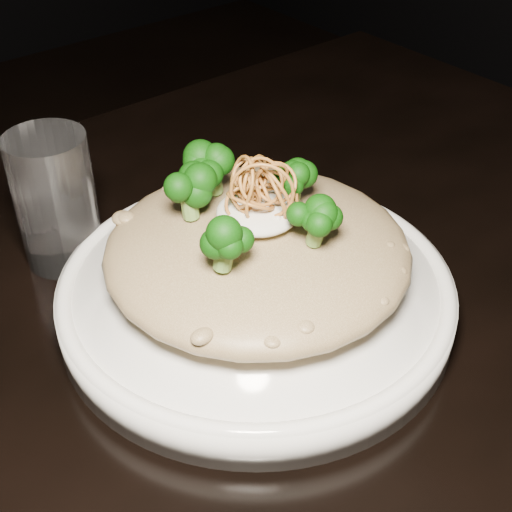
# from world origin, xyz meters

# --- Properties ---
(table) EXTENTS (1.10, 0.80, 0.75)m
(table) POSITION_xyz_m (0.00, 0.00, 0.67)
(table) COLOR black
(table) RESTS_ON ground
(plate) EXTENTS (0.31, 0.31, 0.03)m
(plate) POSITION_xyz_m (0.02, 0.01, 0.77)
(plate) COLOR white
(plate) RESTS_ON table
(risotto) EXTENTS (0.23, 0.23, 0.05)m
(risotto) POSITION_xyz_m (0.03, 0.01, 0.81)
(risotto) COLOR brown
(risotto) RESTS_ON plate
(broccoli) EXTENTS (0.16, 0.16, 0.06)m
(broccoli) POSITION_xyz_m (0.02, 0.01, 0.86)
(broccoli) COLOR black
(broccoli) RESTS_ON risotto
(cheese) EXTENTS (0.06, 0.06, 0.02)m
(cheese) POSITION_xyz_m (0.03, 0.01, 0.84)
(cheese) COLOR silver
(cheese) RESTS_ON risotto
(shallots) EXTENTS (0.06, 0.06, 0.04)m
(shallots) POSITION_xyz_m (0.03, 0.01, 0.87)
(shallots) COLOR brown
(shallots) RESTS_ON cheese
(drinking_glass) EXTENTS (0.07, 0.07, 0.12)m
(drinking_glass) POSITION_xyz_m (-0.06, 0.17, 0.81)
(drinking_glass) COLOR white
(drinking_glass) RESTS_ON table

